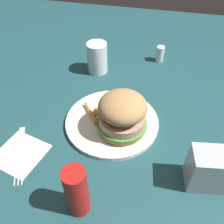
# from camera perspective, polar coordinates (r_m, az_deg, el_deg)

# --- Properties ---
(ground_plane) EXTENTS (1.60, 1.60, 0.00)m
(ground_plane) POSITION_cam_1_polar(r_m,az_deg,el_deg) (0.67, -2.46, -2.60)
(ground_plane) COLOR #1E474C
(plate) EXTENTS (0.25, 0.25, 0.01)m
(plate) POSITION_cam_1_polar(r_m,az_deg,el_deg) (0.67, 0.00, -2.21)
(plate) COLOR silver
(plate) RESTS_ON ground_plane
(sandwich) EXTENTS (0.13, 0.13, 0.11)m
(sandwich) POSITION_cam_1_polar(r_m,az_deg,el_deg) (0.60, 2.40, -0.40)
(sandwich) COLOR tan
(sandwich) RESTS_ON plate
(fries_pile) EXTENTS (0.09, 0.08, 0.01)m
(fries_pile) POSITION_cam_1_polar(r_m,az_deg,el_deg) (0.67, -3.10, -0.25)
(fries_pile) COLOR #E5B251
(fries_pile) RESTS_ON plate
(napkin) EXTENTS (0.13, 0.13, 0.00)m
(napkin) POSITION_cam_1_polar(r_m,az_deg,el_deg) (0.65, -20.37, -8.94)
(napkin) COLOR white
(napkin) RESTS_ON ground_plane
(fork) EXTENTS (0.08, 0.16, 0.00)m
(fork) POSITION_cam_1_polar(r_m,az_deg,el_deg) (0.64, -20.43, -8.92)
(fork) COLOR silver
(fork) RESTS_ON napkin
(drink_glass) EXTENTS (0.07, 0.07, 0.10)m
(drink_glass) POSITION_cam_1_polar(r_m,az_deg,el_deg) (0.84, -3.41, 12.05)
(drink_glass) COLOR silver
(drink_glass) RESTS_ON ground_plane
(napkin_dispenser) EXTENTS (0.10, 0.07, 0.10)m
(napkin_dispenser) POSITION_cam_1_polar(r_m,az_deg,el_deg) (0.56, 21.71, -12.15)
(napkin_dispenser) COLOR #B7BABF
(napkin_dispenser) RESTS_ON ground_plane
(ketchup_bottle) EXTENTS (0.04, 0.04, 0.13)m
(ketchup_bottle) POSITION_cam_1_polar(r_m,az_deg,el_deg) (0.49, -8.10, -17.68)
(ketchup_bottle) COLOR #B21914
(ketchup_bottle) RESTS_ON ground_plane
(salt_shaker) EXTENTS (0.03, 0.03, 0.06)m
(salt_shaker) POSITION_cam_1_polar(r_m,az_deg,el_deg) (0.91, 10.97, 13.00)
(salt_shaker) COLOR white
(salt_shaker) RESTS_ON ground_plane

